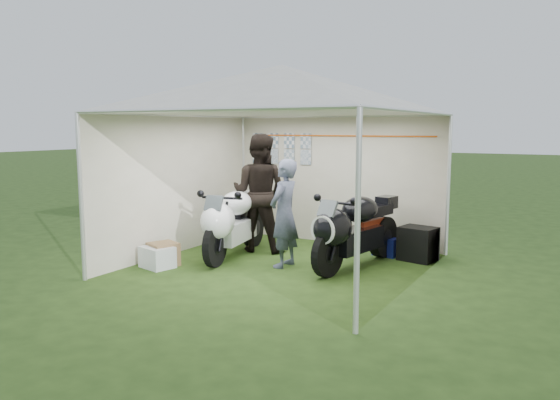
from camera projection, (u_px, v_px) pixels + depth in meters
The scene contains 10 objects.
ground at pixel (281, 266), 8.30m from camera, with size 80.00×80.00×0.00m, color #253E14.
canopy_tent at pixel (283, 95), 7.99m from camera, with size 5.66×5.66×3.00m.
motorcycle_white at pixel (232, 220), 8.80m from camera, with size 0.75×2.21×1.09m.
motorcycle_black at pixel (353, 228), 8.13m from camera, with size 0.74×2.22×1.10m.
paddock_stand at pixel (386, 247), 8.96m from camera, with size 0.40×0.25×0.30m, color #202DB6.
person_dark_jacket at pixel (259, 193), 9.23m from camera, with size 0.97×0.76×2.00m, color black.
person_blue_jacket at pixel (284, 213), 8.18m from camera, with size 0.60×0.39×1.63m, color slate.
equipment_box at pixel (418, 244), 8.63m from camera, with size 0.54×0.43×0.54m, color black.
crate_0 at pixel (157, 257), 8.20m from camera, with size 0.48×0.37×0.32m, color silver.
crate_1 at pixel (163, 254), 8.33m from camera, with size 0.39×0.39×0.35m, color olive.
Camera 1 is at (3.97, -7.05, 2.10)m, focal length 35.00 mm.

